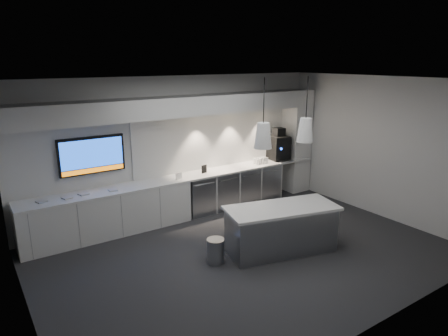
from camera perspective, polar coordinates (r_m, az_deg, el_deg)
floor at (r=7.25m, az=3.40°, el=-12.07°), size 7.00×7.00×0.00m
ceiling at (r=6.45m, az=3.83°, el=12.34°), size 7.00×7.00×0.00m
wall_back at (r=8.75m, az=-6.40°, el=3.14°), size 7.00×0.00×7.00m
wall_front at (r=5.06m, az=21.20°, el=-7.00°), size 7.00×0.00×7.00m
wall_left at (r=5.43m, az=-27.38°, el=-6.17°), size 0.00×7.00×7.00m
wall_right at (r=9.20m, az=21.23°, el=2.78°), size 0.00×7.00×7.00m
back_counter at (r=8.62m, az=-5.28°, el=-1.26°), size 6.80×0.65×0.04m
left_base_cabinets at (r=8.13m, az=-16.13°, el=-6.23°), size 3.30×0.63×0.86m
fridge_unit_a at (r=8.88m, az=-3.79°, el=-3.83°), size 0.60×0.61×0.85m
fridge_unit_b at (r=9.19m, az=-0.39°, el=-3.12°), size 0.60×0.61×0.85m
fridge_unit_c at (r=9.54m, az=2.77°, el=-2.44°), size 0.60×0.61×0.85m
fridge_unit_d at (r=9.91m, az=5.70°, el=-1.82°), size 0.60×0.61×0.85m
backsplash at (r=9.32m, az=0.21°, el=4.30°), size 4.60×0.03×1.30m
soffit at (r=8.34m, az=-5.62°, el=8.84°), size 6.90×0.60×0.40m
column at (r=10.40m, az=10.26°, el=3.81°), size 0.55×0.55×2.60m
wall_tv at (r=8.01m, az=-18.35°, el=1.75°), size 1.25×0.07×0.72m
island at (r=7.22m, az=8.15°, el=-8.59°), size 2.12×1.30×0.84m
bin at (r=6.86m, az=-1.20°, el=-11.73°), size 0.36×0.36×0.42m
coffee_machine at (r=10.03m, az=7.80°, el=3.06°), size 0.51×0.66×0.79m
sign_black at (r=8.79m, az=-2.85°, el=-0.15°), size 0.14×0.05×0.18m
sign_white at (r=8.37m, az=-6.46°, el=-1.16°), size 0.18×0.08×0.14m
cup_cluster at (r=9.62m, az=5.27°, el=1.05°), size 0.36×0.17×0.14m
tray_a at (r=7.73m, az=-24.63°, el=-4.36°), size 0.20×0.20×0.02m
tray_b at (r=7.75m, az=-21.50°, el=-3.97°), size 0.20×0.20×0.02m
tray_c at (r=7.86m, az=-19.45°, el=-3.52°), size 0.20×0.20×0.02m
tray_d at (r=7.93m, az=-15.60°, el=-3.03°), size 0.17×0.17×0.02m
pendant_left at (r=6.41m, az=5.59°, el=4.66°), size 0.29×0.29×1.11m
pendant_right at (r=7.04m, az=11.54°, el=5.37°), size 0.29×0.29×1.11m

